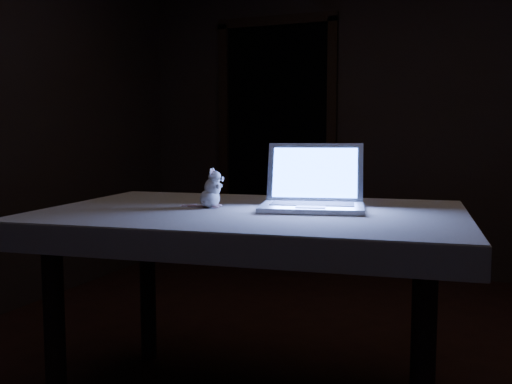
% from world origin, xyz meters
% --- Properties ---
extents(back_wall, '(4.50, 0.04, 2.60)m').
position_xyz_m(back_wall, '(0.00, 2.50, 1.30)').
color(back_wall, black).
rests_on(back_wall, ground).
extents(doorway, '(1.06, 0.36, 2.13)m').
position_xyz_m(doorway, '(-1.10, 2.50, 1.06)').
color(doorway, black).
rests_on(doorway, back_wall).
extents(table, '(1.62, 1.13, 0.82)m').
position_xyz_m(table, '(-0.31, -0.09, 0.41)').
color(table, black).
rests_on(table, floor).
extents(tablecloth, '(1.89, 1.52, 0.10)m').
position_xyz_m(tablecloth, '(-0.35, -0.06, 0.78)').
color(tablecloth, '#C2B3A2').
rests_on(tablecloth, table).
extents(laptop, '(0.47, 0.43, 0.27)m').
position_xyz_m(laptop, '(-0.09, -0.02, 0.97)').
color(laptop, '#BDBCC1').
rests_on(laptop, tablecloth).
extents(plush_mouse, '(0.16, 0.16, 0.16)m').
position_xyz_m(plush_mouse, '(-0.50, -0.10, 0.91)').
color(plush_mouse, silver).
rests_on(plush_mouse, tablecloth).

